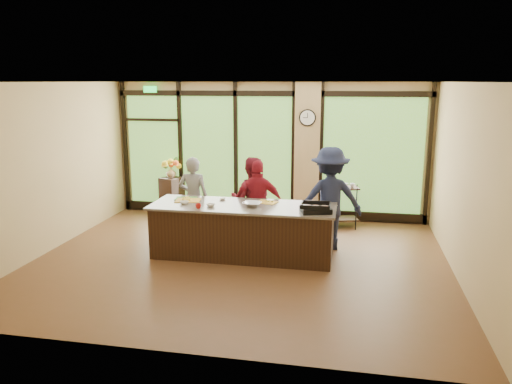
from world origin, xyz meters
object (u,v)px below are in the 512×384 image
at_px(cook_right, 330,199).
at_px(bar_cart, 341,201).
at_px(island_base, 243,232).
at_px(cook_left, 193,198).
at_px(roasting_pan, 316,210).
at_px(flower_stand, 172,196).

relative_size(cook_right, bar_cart, 1.98).
bearing_deg(island_base, cook_right, 26.04).
xyz_separation_m(island_base, cook_left, (-1.16, 0.80, 0.36)).
distance_m(cook_right, bar_cart, 1.48).
height_order(cook_right, roasting_pan, cook_right).
xyz_separation_m(island_base, roasting_pan, (1.27, -0.24, 0.52)).
relative_size(island_base, cook_left, 1.93).
relative_size(roasting_pan, bar_cart, 0.50).
relative_size(cook_right, roasting_pan, 3.94).
xyz_separation_m(cook_left, cook_right, (2.61, -0.09, 0.13)).
bearing_deg(roasting_pan, cook_left, 139.85).
bearing_deg(cook_left, roasting_pan, 154.12).
relative_size(cook_right, flower_stand, 2.19).
height_order(island_base, roasting_pan, roasting_pan).
distance_m(flower_stand, bar_cart, 3.87).
relative_size(cook_left, bar_cart, 1.70).
bearing_deg(flower_stand, island_base, -23.01).
bearing_deg(roasting_pan, bar_cart, 64.53).
relative_size(island_base, flower_stand, 3.62).
xyz_separation_m(cook_left, bar_cart, (2.79, 1.33, -0.24)).
bearing_deg(bar_cart, roasting_pan, -113.50).
xyz_separation_m(island_base, cook_right, (1.45, 0.71, 0.50)).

